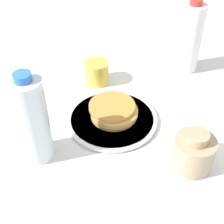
# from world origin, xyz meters

# --- Properties ---
(ground_plane) EXTENTS (4.00, 4.00, 0.00)m
(ground_plane) POSITION_xyz_m (0.00, 0.00, 0.00)
(ground_plane) COLOR white
(plate) EXTENTS (0.26, 0.26, 0.01)m
(plate) POSITION_xyz_m (0.00, -0.01, 0.01)
(plate) COLOR white
(plate) RESTS_ON ground_plane
(pancake_stack) EXTENTS (0.14, 0.14, 0.04)m
(pancake_stack) POSITION_xyz_m (-0.00, -0.01, 0.03)
(pancake_stack) COLOR tan
(pancake_stack) RESTS_ON plate
(juice_glass) EXTENTS (0.08, 0.08, 0.07)m
(juice_glass) POSITION_xyz_m (0.15, -0.14, 0.04)
(juice_glass) COLOR yellow
(juice_glass) RESTS_ON ground_plane
(cream_jug) EXTENTS (0.10, 0.10, 0.11)m
(cream_jug) POSITION_xyz_m (-0.25, 0.02, 0.05)
(cream_jug) COLOR tan
(cream_jug) RESTS_ON ground_plane
(water_bottle_near) EXTENTS (0.08, 0.08, 0.25)m
(water_bottle_near) POSITION_xyz_m (-0.06, -0.38, 0.12)
(water_bottle_near) COLOR white
(water_bottle_near) RESTS_ON ground_plane
(water_bottle_far) EXTENTS (0.08, 0.08, 0.25)m
(water_bottle_far) POSITION_xyz_m (0.08, 0.20, 0.12)
(water_bottle_far) COLOR silver
(water_bottle_far) RESTS_ON ground_plane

